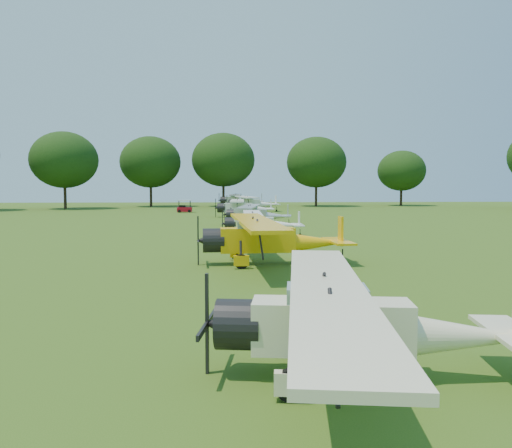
{
  "coord_description": "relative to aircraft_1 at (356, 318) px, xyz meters",
  "views": [
    {
      "loc": [
        -1.79,
        -31.45,
        3.5
      ],
      "look_at": [
        -0.08,
        -3.68,
        1.4
      ],
      "focal_mm": 35.0,
      "sensor_mm": 36.0,
      "label": 1
    }
  ],
  "objects": [
    {
      "name": "ground",
      "position": [
        -0.58,
        22.67,
        -1.1
      ],
      "size": [
        160.0,
        160.0,
        0.0
      ],
      "primitive_type": "plane",
      "color": "#305816",
      "rests_on": "ground"
    },
    {
      "name": "tree_belt",
      "position": [
        2.99,
        22.83,
        6.92
      ],
      "size": [
        137.36,
        130.27,
        14.52
      ],
      "color": "black",
      "rests_on": "ground"
    },
    {
      "name": "aircraft_1",
      "position": [
        0.0,
        0.0,
        0.0
      ],
      "size": [
        6.07,
        9.63,
        1.89
      ],
      "rotation": [
        0.0,
        0.0,
        -0.14
      ],
      "color": "#EBE5C2",
      "rests_on": "ground"
    },
    {
      "name": "aircraft_2",
      "position": [
        -0.42,
        13.55,
        0.17
      ],
      "size": [
        6.97,
        11.1,
        2.19
      ],
      "rotation": [
        0.0,
        0.0,
        0.05
      ],
      "color": "#F5B30A",
      "rests_on": "ground"
    },
    {
      "name": "aircraft_3",
      "position": [
        0.03,
        25.89,
        -0.05
      ],
      "size": [
        5.74,
        9.12,
        1.8
      ],
      "rotation": [
        0.0,
        0.0,
        -0.03
      ],
      "color": "white",
      "rests_on": "ground"
    },
    {
      "name": "aircraft_4",
      "position": [
        0.33,
        36.08,
        0.02
      ],
      "size": [
        6.17,
        9.79,
        1.92
      ],
      "rotation": [
        0.0,
        0.0,
        -0.15
      ],
      "color": "silver",
      "rests_on": "ground"
    },
    {
      "name": "aircraft_5",
      "position": [
        -0.41,
        48.07,
        0.14
      ],
      "size": [
        6.77,
        10.77,
        2.12
      ],
      "rotation": [
        0.0,
        0.0,
        -0.03
      ],
      "color": "white",
      "rests_on": "ground"
    },
    {
      "name": "aircraft_6",
      "position": [
        1.18,
        60.3,
        0.25
      ],
      "size": [
        7.41,
        11.77,
        2.31
      ],
      "rotation": [
        0.0,
        0.0,
        0.12
      ],
      "color": "white",
      "rests_on": "ground"
    },
    {
      "name": "aircraft_7",
      "position": [
        0.05,
        74.7,
        0.3
      ],
      "size": [
        7.66,
        12.19,
        2.4
      ],
      "rotation": [
        0.0,
        0.0,
        -0.06
      ],
      "color": "silver",
      "rests_on": "ground"
    },
    {
      "name": "golf_cart",
      "position": [
        -7.93,
        59.13,
        -0.55
      ],
      "size": [
        1.98,
        1.25,
        1.67
      ],
      "rotation": [
        0.0,
        0.0,
        -0.01
      ],
      "color": "#A50B18",
      "rests_on": "ground"
    }
  ]
}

